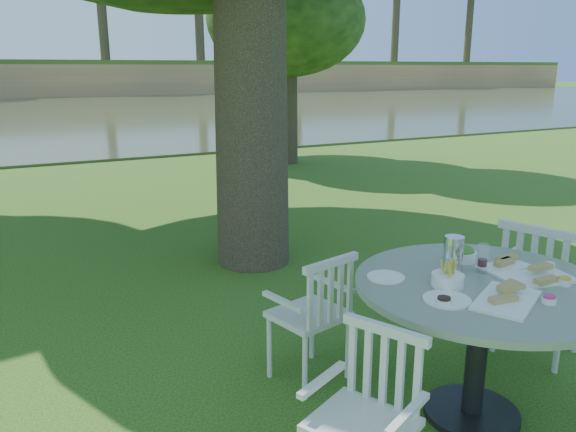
% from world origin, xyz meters
% --- Properties ---
extents(ground, '(140.00, 140.00, 0.00)m').
position_xyz_m(ground, '(0.00, 0.00, 0.00)').
color(ground, '#1E430D').
rests_on(ground, ground).
extents(table, '(1.43, 1.43, 0.85)m').
position_xyz_m(table, '(0.32, -1.60, 0.69)').
color(table, black).
rests_on(table, ground).
extents(chair_ne, '(0.61, 0.63, 1.00)m').
position_xyz_m(chair_ne, '(1.20, -1.25, 0.59)').
color(chair_ne, silver).
rests_on(chair_ne, ground).
extents(chair_nw, '(0.53, 0.51, 0.88)m').
position_xyz_m(chair_nw, '(-0.32, -0.86, 0.52)').
color(chair_nw, silver).
rests_on(chair_nw, ground).
extents(chair_sw, '(0.56, 0.57, 0.87)m').
position_xyz_m(chair_sw, '(-0.62, -1.86, 0.51)').
color(chair_sw, silver).
rests_on(chair_sw, ground).
extents(tableware, '(1.10, 0.90, 0.23)m').
position_xyz_m(tableware, '(0.29, -1.53, 0.90)').
color(tableware, white).
rests_on(tableware, table).
extents(river, '(100.00, 28.00, 0.12)m').
position_xyz_m(river, '(0.00, 23.00, 0.00)').
color(river, '#333A22').
rests_on(river, ground).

